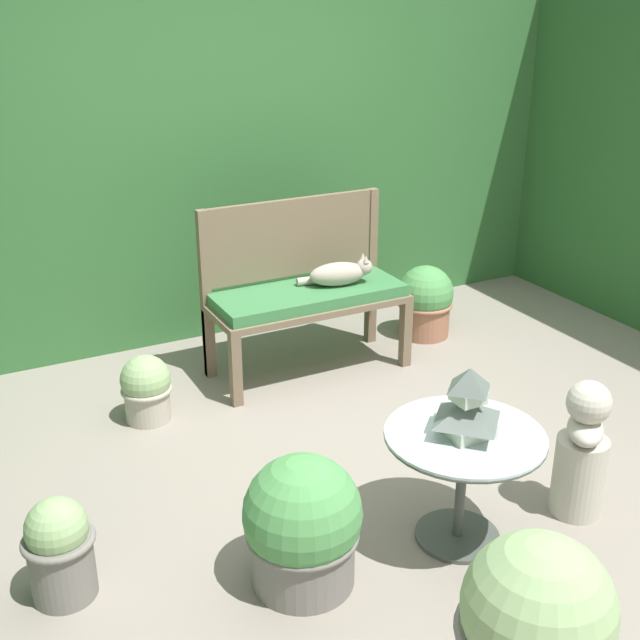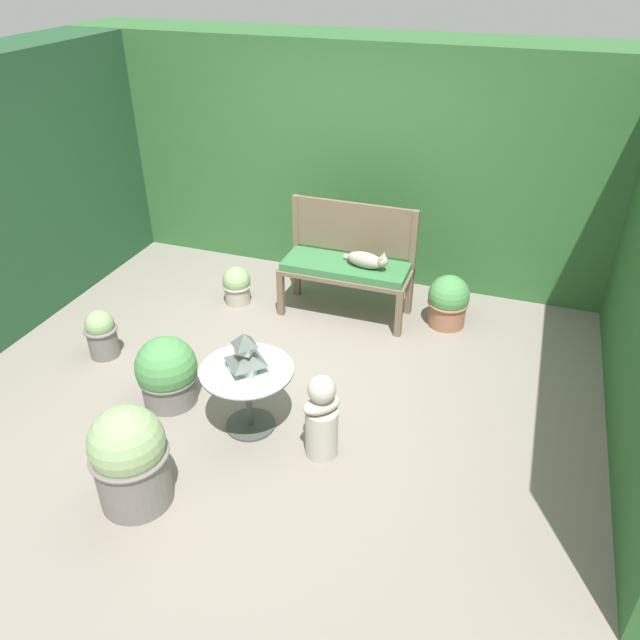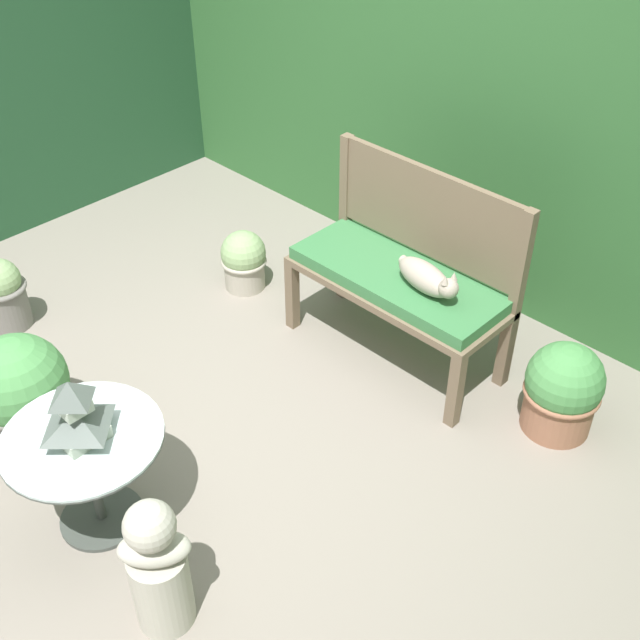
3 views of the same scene
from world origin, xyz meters
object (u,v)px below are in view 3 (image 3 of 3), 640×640
patio_table (86,455)px  potted_plant_patio_mid (3,293)px  garden_bust (158,568)px  potted_plant_path_edge (244,260)px  cat (427,278)px  pagoda_birdhouse (76,414)px  garden_bench (396,285)px  potted_plant_bench_right (563,390)px  potted_plant_bench_left (21,391)px

patio_table → potted_plant_patio_mid: 1.66m
garden_bust → potted_plant_path_edge: bearing=83.0°
cat → pagoda_birdhouse: (-0.38, -1.77, 0.03)m
patio_table → pagoda_birdhouse: pagoda_birdhouse is taller
garden_bench → potted_plant_path_edge: 1.12m
pagoda_birdhouse → garden_bust: 0.69m
cat → pagoda_birdhouse: 1.81m
garden_bust → potted_plant_bench_right: size_ratio=1.33×
garden_bust → potted_plant_patio_mid: size_ratio=1.51×
patio_table → garden_bust: size_ratio=1.02×
pagoda_birdhouse → potted_plant_bench_left: pagoda_birdhouse is taller
potted_plant_path_edge → potted_plant_patio_mid: bearing=-119.6°
potted_plant_path_edge → potted_plant_bench_left: potted_plant_bench_left is taller
potted_plant_patio_mid → garden_bench: bearing=37.6°
garden_bench → cat: size_ratio=2.69×
potted_plant_bench_right → pagoda_birdhouse: bearing=-120.6°
cat → potted_plant_patio_mid: size_ratio=1.03×
cat → potted_plant_bench_right: cat is taller
patio_table → cat: bearing=77.9°
garden_bench → garden_bust: size_ratio=1.83×
potted_plant_bench_left → potted_plant_path_edge: bearing=96.4°
potted_plant_path_edge → pagoda_birdhouse: bearing=-61.4°
pagoda_birdhouse → potted_plant_bench_right: (1.14, 1.93, -0.41)m
garden_bench → garden_bust: garden_bust is taller
cat → potted_plant_patio_mid: bearing=-135.6°
cat → patio_table: cat is taller
potted_plant_path_edge → potted_plant_patio_mid: (-0.69, -1.22, 0.03)m
potted_plant_bench_right → potted_plant_bench_left: size_ratio=0.88×
garden_bust → potted_plant_patio_mid: (-2.19, 0.52, -0.09)m
potted_plant_path_edge → potted_plant_patio_mid: potted_plant_patio_mid is taller
patio_table → potted_plant_bench_left: 0.74m
cat → garden_bust: 1.90m
garden_bust → potted_plant_path_edge: 2.29m
potted_plant_patio_mid → potted_plant_bench_left: bearing=-22.6°
garden_bust → potted_plant_bench_right: bearing=27.3°
patio_table → potted_plant_bench_left: size_ratio=1.20×
garden_bench → patio_table: size_ratio=1.79×
cat → potted_plant_bench_right: size_ratio=0.91×
garden_bench → patio_table: (-0.18, -1.79, -0.05)m
garden_bench → cat: cat is taller
garden_bench → potted_plant_bench_left: 1.96m
patio_table → garden_bust: garden_bust is taller
garden_bust → potted_plant_patio_mid: garden_bust is taller
garden_bench → pagoda_birdhouse: (-0.18, -1.79, 0.19)m
garden_bust → cat: bearing=48.9°
pagoda_birdhouse → garden_bust: (0.59, -0.09, -0.34)m
potted_plant_bench_right → potted_plant_path_edge: size_ratio=1.30×
potted_plant_patio_mid → garden_bust: bearing=-13.4°
patio_table → pagoda_birdhouse: 0.24m
potted_plant_bench_left → pagoda_birdhouse: bearing=-5.3°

